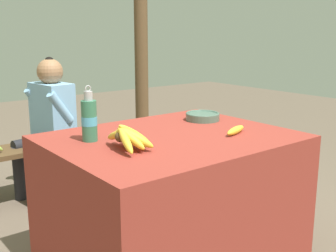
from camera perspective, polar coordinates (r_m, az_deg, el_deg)
The scene contains 8 objects.
market_counter at distance 2.28m, azimuth 0.45°, elevation -10.11°, with size 1.21×0.96×0.72m.
banana_bunch_ripe at distance 1.91m, azimuth -5.50°, elevation -1.36°, with size 0.20×0.30×0.13m.
serving_bowl at distance 2.54m, azimuth 4.70°, elevation 1.35°, with size 0.20×0.20×0.05m.
water_bottle at distance 2.08m, azimuth -10.62°, elevation 0.87°, with size 0.08×0.08×0.27m.
loose_banana_front at distance 2.23m, azimuth 9.15°, elevation -0.57°, with size 0.19×0.10×0.04m.
wooden_bench at distance 3.34m, azimuth -17.49°, elevation -3.65°, with size 1.33×0.32×0.41m.
seated_vendor at distance 3.27m, azimuth -16.03°, elevation 1.06°, with size 0.43×0.41×1.06m.
support_post_far at distance 4.16m, azimuth -3.66°, elevation 11.41°, with size 0.13×0.13×2.30m.
Camera 1 is at (-1.31, -1.64, 1.25)m, focal length 45.00 mm.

